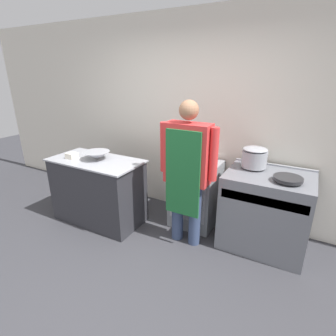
% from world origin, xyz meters
% --- Properties ---
extents(ground_plane, '(14.00, 14.00, 0.00)m').
position_xyz_m(ground_plane, '(0.00, 0.00, 0.00)').
color(ground_plane, '#38383D').
extents(wall_back, '(8.00, 0.05, 2.70)m').
position_xyz_m(wall_back, '(0.00, 1.88, 1.35)').
color(wall_back, silver).
rests_on(wall_back, ground_plane).
extents(prep_counter, '(1.24, 0.64, 0.88)m').
position_xyz_m(prep_counter, '(-0.97, 0.96, 0.44)').
color(prep_counter, '#2D2D33').
rests_on(prep_counter, ground_plane).
extents(stove, '(0.93, 0.71, 0.92)m').
position_xyz_m(stove, '(1.12, 1.45, 0.45)').
color(stove, slate).
rests_on(stove, ground_plane).
extents(fridge_unit, '(0.57, 0.59, 0.85)m').
position_xyz_m(fridge_unit, '(0.22, 1.54, 0.43)').
color(fridge_unit, '#93999E').
rests_on(fridge_unit, ground_plane).
extents(person_cook, '(0.68, 0.24, 1.69)m').
position_xyz_m(person_cook, '(0.29, 1.07, 0.97)').
color(person_cook, '#38476B').
rests_on(person_cook, ground_plane).
extents(mixing_bowl, '(0.34, 0.34, 0.11)m').
position_xyz_m(mixing_bowl, '(-0.96, 0.98, 0.94)').
color(mixing_bowl, '#9EA0A8').
rests_on(mixing_bowl, prep_counter).
extents(plastic_tub, '(0.12, 0.12, 0.07)m').
position_xyz_m(plastic_tub, '(-1.28, 0.86, 0.92)').
color(plastic_tub, silver).
rests_on(plastic_tub, prep_counter).
extents(stock_pot, '(0.29, 0.29, 0.24)m').
position_xyz_m(stock_pot, '(0.91, 1.58, 1.04)').
color(stock_pot, '#9EA0A8').
rests_on(stock_pot, stove).
extents(saute_pan, '(0.29, 0.29, 0.04)m').
position_xyz_m(saute_pan, '(1.31, 1.33, 0.93)').
color(saute_pan, '#262628').
rests_on(saute_pan, stove).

